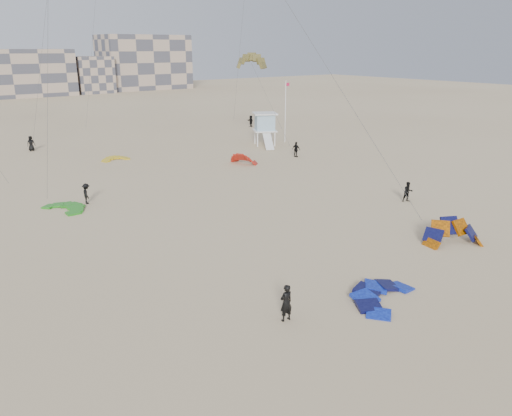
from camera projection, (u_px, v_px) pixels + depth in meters
ground at (331, 290)px, 26.97m from camera, size 320.00×320.00×0.00m
kite_ground_blue at (382, 299)px, 25.98m from camera, size 5.26×5.39×1.40m
kite_ground_orange at (452, 244)px, 33.27m from camera, size 5.42×5.38×4.05m
kite_ground_green at (65, 209)px, 40.30m from camera, size 4.77×4.63×0.67m
kite_ground_red_far at (244, 163)px, 56.17m from camera, size 4.24×4.20×3.33m
kite_ground_yellow at (116, 160)px, 57.91m from camera, size 2.99×3.17×1.00m
kitesurfer_main at (286, 303)px, 23.67m from camera, size 0.70×0.47×1.87m
kitesurfer_b at (408, 192)px, 42.08m from camera, size 1.03×0.94×1.72m
kitesurfer_c at (86, 194)px, 41.53m from camera, size 0.81×1.20×1.73m
kitesurfer_d at (296, 149)px, 59.18m from camera, size 0.74×1.16×1.83m
kitesurfer_e at (31, 143)px, 62.74m from camera, size 0.94×0.63×1.89m
kitesurfer_f at (251, 121)px, 81.75m from camera, size 0.82×1.78×1.85m
kite_fly_olive at (251, 63)px, 63.34m from camera, size 5.29×10.56×11.19m
lifeguard_tower_near at (265, 129)px, 66.17m from camera, size 4.08×6.40×4.27m
flagpole at (285, 110)px, 67.42m from camera, size 0.67×0.10×8.27m
condo_mid at (6, 73)px, 130.10m from camera, size 32.00×16.00×12.00m
condo_east at (144, 62)px, 153.71m from camera, size 26.00×14.00×16.00m
condo_fill_right at (92, 75)px, 141.36m from camera, size 10.00×10.00×10.00m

